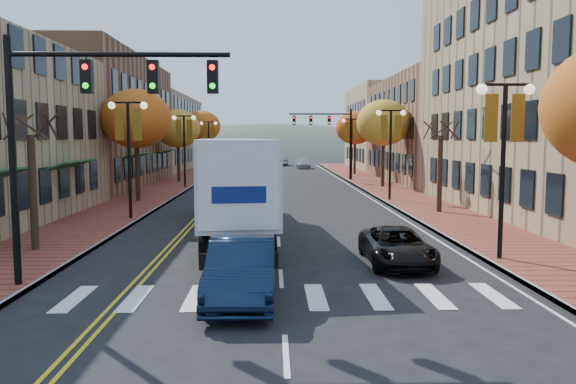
{
  "coord_description": "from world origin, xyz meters",
  "views": [
    {
      "loc": [
        -0.26,
        -12.63,
        4.26
      ],
      "look_at": [
        0.34,
        8.43,
        2.2
      ],
      "focal_mm": 35.0,
      "sensor_mm": 36.0,
      "label": 1
    }
  ],
  "objects": [
    {
      "name": "ground",
      "position": [
        0.0,
        0.0,
        0.0
      ],
      "size": [
        200.0,
        200.0,
        0.0
      ],
      "primitive_type": "plane",
      "color": "black",
      "rests_on": "ground"
    },
    {
      "name": "sidewalk_left",
      "position": [
        -9.0,
        32.5,
        0.07
      ],
      "size": [
        4.0,
        85.0,
        0.15
      ],
      "primitive_type": "cube",
      "color": "brown",
      "rests_on": "ground"
    },
    {
      "name": "sidewalk_right",
      "position": [
        9.0,
        32.5,
        0.07
      ],
      "size": [
        4.0,
        85.0,
        0.15
      ],
      "primitive_type": "cube",
      "color": "brown",
      "rests_on": "ground"
    },
    {
      "name": "building_left_mid",
      "position": [
        -17.0,
        36.0,
        5.5
      ],
      "size": [
        12.0,
        24.0,
        11.0
      ],
      "primitive_type": "cube",
      "color": "brown",
      "rests_on": "ground"
    },
    {
      "name": "building_left_far",
      "position": [
        -17.0,
        61.0,
        4.75
      ],
      "size": [
        12.0,
        26.0,
        9.5
      ],
      "primitive_type": "cube",
      "color": "#9E8966",
      "rests_on": "ground"
    },
    {
      "name": "building_right_mid",
      "position": [
        18.5,
        42.0,
        5.0
      ],
      "size": [
        15.0,
        24.0,
        10.0
      ],
      "primitive_type": "cube",
      "color": "brown",
      "rests_on": "ground"
    },
    {
      "name": "building_right_far",
      "position": [
        18.5,
        64.0,
        5.5
      ],
      "size": [
        15.0,
        20.0,
        11.0
      ],
      "primitive_type": "cube",
      "color": "#9E8966",
      "rests_on": "ground"
    },
    {
      "name": "tree_left_a",
      "position": [
        -9.0,
        8.0,
        2.25
      ],
      "size": [
        0.28,
        0.28,
        4.2
      ],
      "color": "#382619",
      "rests_on": "sidewalk_left"
    },
    {
      "name": "tree_left_b",
      "position": [
        -9.0,
        24.0,
        5.45
      ],
      "size": [
        4.48,
        4.48,
        7.21
      ],
      "color": "#382619",
      "rests_on": "sidewalk_left"
    },
    {
      "name": "tree_left_c",
      "position": [
        -9.0,
        40.0,
        5.05
      ],
      "size": [
        4.16,
        4.16,
        6.69
      ],
      "color": "#382619",
      "rests_on": "sidewalk_left"
    },
    {
      "name": "tree_left_d",
      "position": [
        -9.0,
        58.0,
        5.6
      ],
      "size": [
        4.61,
        4.61,
        7.42
      ],
      "color": "#382619",
      "rests_on": "sidewalk_left"
    },
    {
      "name": "tree_right_b",
      "position": [
        9.0,
        18.0,
        2.25
      ],
      "size": [
        0.28,
        0.28,
        4.2
      ],
      "color": "#382619",
      "rests_on": "sidewalk_right"
    },
    {
      "name": "tree_right_c",
      "position": [
        9.0,
        34.0,
        5.45
      ],
      "size": [
        4.48,
        4.48,
        7.21
      ],
      "color": "#382619",
      "rests_on": "sidewalk_right"
    },
    {
      "name": "tree_right_d",
      "position": [
        9.0,
        50.0,
        5.29
      ],
      "size": [
        4.35,
        4.35,
        7.0
      ],
      "color": "#382619",
      "rests_on": "sidewalk_right"
    },
    {
      "name": "lamp_left_b",
      "position": [
        -7.5,
        16.0,
        4.29
      ],
      "size": [
        1.96,
        0.36,
        6.05
      ],
      "color": "black",
      "rests_on": "ground"
    },
    {
      "name": "lamp_left_c",
      "position": [
        -7.5,
        34.0,
        4.29
      ],
      "size": [
        1.96,
        0.36,
        6.05
      ],
      "color": "black",
      "rests_on": "ground"
    },
    {
      "name": "lamp_left_d",
      "position": [
        -7.5,
        52.0,
        4.29
      ],
      "size": [
        1.96,
        0.36,
        6.05
      ],
      "color": "black",
      "rests_on": "ground"
    },
    {
      "name": "lamp_right_a",
      "position": [
        7.5,
        6.0,
        4.29
      ],
      "size": [
        1.96,
        0.36,
        6.05
      ],
      "color": "black",
      "rests_on": "ground"
    },
    {
      "name": "lamp_right_b",
      "position": [
        7.5,
        24.0,
        4.29
      ],
      "size": [
        1.96,
        0.36,
        6.05
      ],
      "color": "black",
      "rests_on": "ground"
    },
    {
      "name": "lamp_right_c",
      "position": [
        7.5,
        42.0,
        4.29
      ],
      "size": [
        1.96,
        0.36,
        6.05
      ],
      "color": "black",
      "rests_on": "ground"
    },
    {
      "name": "traffic_mast_near",
      "position": [
        -5.48,
        3.0,
        4.92
      ],
      "size": [
        6.1,
        0.35,
        7.0
      ],
      "color": "black",
      "rests_on": "ground"
    },
    {
      "name": "traffic_mast_far",
      "position": [
        5.48,
        42.0,
        4.92
      ],
      "size": [
        6.1,
        0.34,
        7.0
      ],
      "color": "black",
      "rests_on": "ground"
    },
    {
      "name": "semi_truck",
      "position": [
        -2.14,
        12.6,
        2.44
      ],
      "size": [
        4.41,
        16.9,
        4.18
      ],
      "rotation": [
        0.0,
        0.0,
        0.11
      ],
      "color": "black",
      "rests_on": "ground"
    },
    {
      "name": "navy_sedan",
      "position": [
        -1.06,
        1.77,
        0.8
      ],
      "size": [
        1.74,
        4.88,
        1.6
      ],
      "primitive_type": "imported",
      "rotation": [
        0.0,
        0.0,
        -0.01
      ],
      "color": "black",
      "rests_on": "ground"
    },
    {
      "name": "black_suv",
      "position": [
        3.92,
        5.81,
        0.61
      ],
      "size": [
        2.04,
        4.42,
        1.23
      ],
      "primitive_type": "imported",
      "rotation": [
        0.0,
        0.0,
        0.0
      ],
      "color": "black",
      "rests_on": "ground"
    },
    {
      "name": "car_far_white",
      "position": [
        -2.42,
        52.27,
        0.75
      ],
      "size": [
        1.97,
        4.46,
        1.49
      ],
      "primitive_type": "imported",
      "rotation": [
        0.0,
        0.0,
        0.05
      ],
      "color": "white",
      "rests_on": "ground"
    },
    {
      "name": "car_far_silver",
      "position": [
        3.97,
        63.95,
        0.68
      ],
      "size": [
        1.94,
        4.71,
        1.36
      ],
      "primitive_type": "imported",
      "rotation": [
        0.0,
        0.0,
        -0.01
      ],
      "color": "#A4A4AB",
      "rests_on": "ground"
    },
    {
      "name": "car_far_oncoming",
      "position": [
        1.38,
        72.41,
        0.68
      ],
      "size": [
        1.56,
        4.17,
        1.36
      ],
      "primitive_type": "imported",
      "rotation": [
        0.0,
        0.0,
        3.17
      ],
      "color": "#939399",
      "rests_on": "ground"
    }
  ]
}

